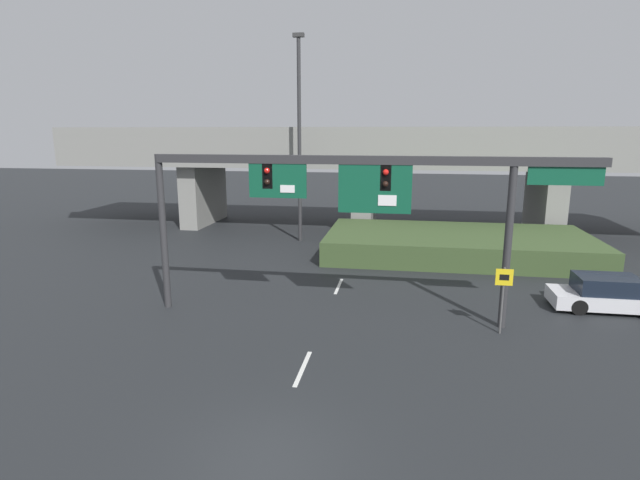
{
  "coord_description": "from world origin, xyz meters",
  "views": [
    {
      "loc": [
        2.91,
        -9.71,
        7.2
      ],
      "look_at": [
        0.0,
        7.51,
        3.4
      ],
      "focal_mm": 28.0,
      "sensor_mm": 36.0,
      "label": 1
    }
  ],
  "objects": [
    {
      "name": "grass_embankment",
      "position": [
        6.11,
        19.99,
        0.67
      ],
      "size": [
        15.17,
        7.9,
        1.35
      ],
      "color": "#384C28",
      "rests_on": "ground"
    },
    {
      "name": "signal_gantry",
      "position": [
        1.05,
        8.82,
        5.14
      ],
      "size": [
        16.66,
        0.44,
        6.34
      ],
      "color": "#2D2D30",
      "rests_on": "ground"
    },
    {
      "name": "lane_markings",
      "position": [
        0.0,
        12.82,
        0.0
      ],
      "size": [
        0.14,
        36.5,
        0.01
      ],
      "color": "silver",
      "rests_on": "ground"
    },
    {
      "name": "highway_light_pole_near",
      "position": [
        -3.88,
        22.46,
        6.96
      ],
      "size": [
        0.7,
        0.36,
        13.18
      ],
      "color": "#2D2D30",
      "rests_on": "ground"
    },
    {
      "name": "parked_sedan_near_right",
      "position": [
        11.37,
        11.52,
        0.66
      ],
      "size": [
        4.63,
        1.85,
        1.43
      ],
      "rotation": [
        0.0,
        0.0,
        0.0
      ],
      "color": "silver",
      "rests_on": "ground"
    },
    {
      "name": "ground_plane",
      "position": [
        0.0,
        0.0,
        0.0
      ],
      "size": [
        160.0,
        160.0,
        0.0
      ],
      "primitive_type": "plane",
      "color": "black"
    },
    {
      "name": "overpass_bridge",
      "position": [
        0.0,
        27.73,
        5.19
      ],
      "size": [
        45.28,
        7.97,
        7.51
      ],
      "color": "gray",
      "rests_on": "ground"
    },
    {
      "name": "speed_limit_sign",
      "position": [
        6.54,
        8.18,
        1.62
      ],
      "size": [
        0.6,
        0.11,
        2.49
      ],
      "color": "#4C4C4C",
      "rests_on": "ground"
    }
  ]
}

